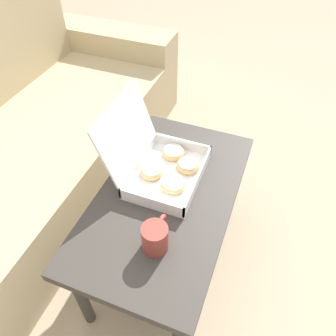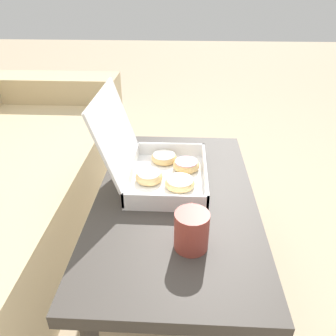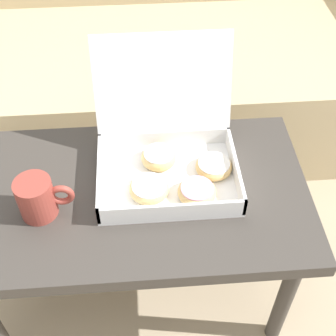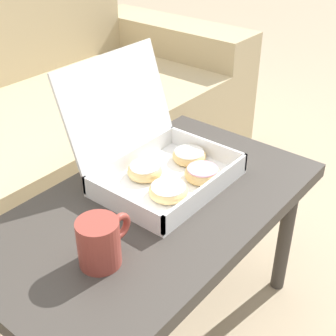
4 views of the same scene
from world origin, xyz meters
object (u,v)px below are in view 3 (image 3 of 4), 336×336
pastry_box (172,156)px  coffee_mug (38,198)px  coffee_table (133,205)px  couch (129,50)px

pastry_box → coffee_mug: size_ratio=2.60×
coffee_mug → coffee_table: bearing=12.2°
coffee_table → pastry_box: bearing=30.8°
pastry_box → coffee_mug: pastry_box is taller
pastry_box → coffee_table: bearing=-149.2°
couch → coffee_table: 0.92m
coffee_table → pastry_box: pastry_box is taller
coffee_mug → couch: bearing=76.9°
couch → pastry_box: size_ratio=6.98×
couch → coffee_table: (0.00, -0.91, 0.11)m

